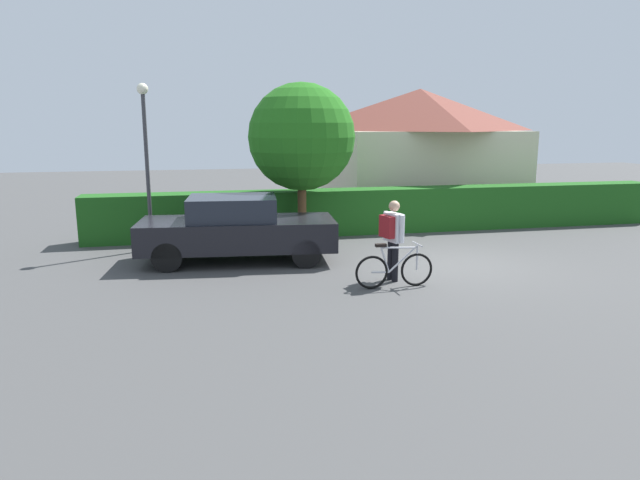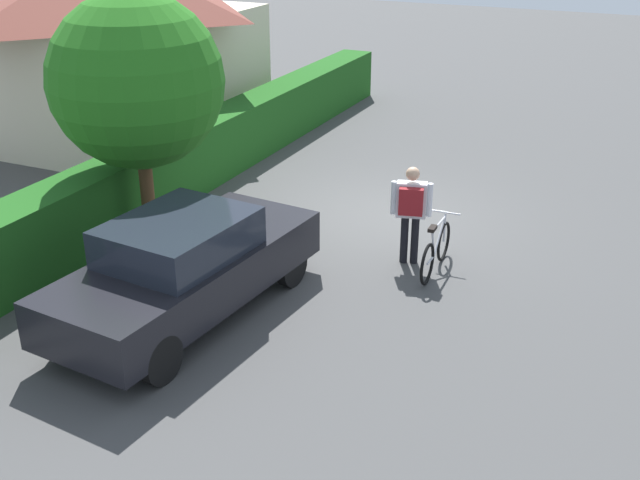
# 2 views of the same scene
# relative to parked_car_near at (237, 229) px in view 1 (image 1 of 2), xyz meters

# --- Properties ---
(ground_plane) EXTENTS (60.00, 60.00, 0.00)m
(ground_plane) POSITION_rel_parked_car_near_xyz_m (4.85, -1.26, -0.80)
(ground_plane) COLOR #444444
(hedge_row) EXTENTS (17.72, 0.90, 1.32)m
(hedge_row) POSITION_rel_parked_car_near_xyz_m (4.85, 2.92, -0.14)
(hedge_row) COLOR #1C5519
(hedge_row) RESTS_ON ground
(house_distant) EXTENTS (6.74, 5.91, 4.51)m
(house_distant) POSITION_rel_parked_car_near_xyz_m (7.39, 7.06, 1.50)
(house_distant) COLOR beige
(house_distant) RESTS_ON ground
(parked_car_near) EXTENTS (4.70, 2.23, 1.56)m
(parked_car_near) POSITION_rel_parked_car_near_xyz_m (0.00, 0.00, 0.00)
(parked_car_near) COLOR black
(parked_car_near) RESTS_ON ground
(bicycle) EXTENTS (1.63, 0.50, 0.91)m
(bicycle) POSITION_rel_parked_car_near_xyz_m (2.91, -2.88, -0.42)
(bicycle) COLOR black
(bicycle) RESTS_ON ground
(person_rider) EXTENTS (0.44, 0.66, 1.69)m
(person_rider) POSITION_rel_parked_car_near_xyz_m (3.02, -2.38, 0.23)
(person_rider) COLOR black
(person_rider) RESTS_ON ground
(street_lamp) EXTENTS (0.28, 0.28, 4.22)m
(street_lamp) POSITION_rel_parked_car_near_xyz_m (-2.09, 1.78, 1.93)
(street_lamp) COLOR #38383D
(street_lamp) RESTS_ON ground
(tree_kerbside) EXTENTS (2.91, 2.91, 4.33)m
(tree_kerbside) POSITION_rel_parked_car_near_xyz_m (1.96, 2.09, 2.07)
(tree_kerbside) COLOR brown
(tree_kerbside) RESTS_ON ground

